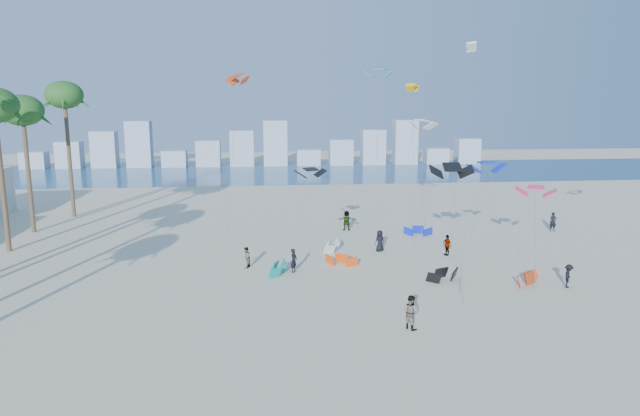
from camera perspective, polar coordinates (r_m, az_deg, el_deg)
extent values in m
plane|color=beige|center=(28.32, -2.81, -15.36)|extent=(220.00, 220.00, 0.00)
plane|color=navy|center=(98.17, -5.12, 3.57)|extent=(220.00, 220.00, 0.00)
imported|color=black|center=(41.85, -2.63, -5.25)|extent=(0.68, 0.76, 1.75)
imported|color=gray|center=(32.30, 9.04, -10.21)|extent=(1.12, 1.18, 1.92)
imported|color=black|center=(47.61, 5.98, -3.28)|extent=(1.02, 0.86, 1.78)
imported|color=gray|center=(47.31, 12.56, -3.62)|extent=(0.74, 1.08, 1.70)
imported|color=black|center=(41.93, 23.56, -6.25)|extent=(1.07, 1.19, 1.61)
imported|color=gray|center=(54.86, 2.67, -1.25)|extent=(1.85, 0.86, 1.92)
imported|color=black|center=(58.79, 22.24, -1.29)|extent=(0.72, 0.52, 1.83)
imported|color=gray|center=(43.22, -7.38, -4.92)|extent=(0.82, 0.92, 1.59)
cylinder|color=#595959|center=(45.25, -1.91, -0.65)|extent=(1.80, 2.48, 6.91)
cylinder|color=#595959|center=(52.37, 10.19, 2.73)|extent=(1.21, 5.56, 10.43)
cylinder|color=#595959|center=(39.77, 15.06, -1.73)|extent=(2.88, 3.53, 8.16)
cylinder|color=#595959|center=(48.34, -8.79, 4.47)|extent=(0.94, 5.37, 14.40)
cylinder|color=#595959|center=(50.60, 9.28, 4.37)|extent=(0.97, 5.63, 13.75)
cylinder|color=#595959|center=(42.01, 20.70, -2.71)|extent=(1.41, 3.66, 6.29)
cylinder|color=#595959|center=(60.09, 5.72, 6.28)|extent=(0.88, 3.16, 15.43)
cylinder|color=#595959|center=(37.69, 13.58, -2.48)|extent=(0.64, 5.00, 7.99)
cylinder|color=#595959|center=(61.16, 16.09, 7.20)|extent=(2.77, 2.94, 18.01)
cylinder|color=brown|center=(53.13, -29.16, 2.46)|extent=(0.40, 0.40, 11.96)
cylinder|color=brown|center=(59.82, -27.10, 3.18)|extent=(0.40, 0.40, 11.41)
ellipsoid|color=#1E561E|center=(59.44, -27.58, 8.64)|extent=(3.80, 3.80, 2.85)
cylinder|color=brown|center=(65.80, -23.73, 4.68)|extent=(0.40, 0.40, 12.83)
ellipsoid|color=#1E561E|center=(65.51, -24.17, 10.26)|extent=(3.80, 3.80, 2.85)
cube|color=#9EADBF|center=(115.35, -26.62, 4.30)|extent=(4.40, 3.00, 3.00)
cube|color=#9EADBF|center=(113.23, -23.72, 4.89)|extent=(4.40, 3.00, 4.80)
cube|color=#9EADBF|center=(111.41, -20.70, 5.49)|extent=(4.40, 3.00, 6.60)
cube|color=#9EADBF|center=(109.93, -17.59, 6.09)|extent=(4.40, 3.00, 8.40)
cube|color=#9EADBF|center=(109.09, -14.31, 4.80)|extent=(4.40, 3.00, 3.00)
cube|color=#9EADBF|center=(108.27, -11.08, 5.37)|extent=(4.40, 3.00, 4.80)
cube|color=#9EADBF|center=(107.81, -7.79, 5.93)|extent=(4.40, 3.00, 6.60)
cube|color=#9EADBF|center=(107.71, -4.49, 6.47)|extent=(4.40, 3.00, 8.40)
cube|color=#9EADBF|center=(108.28, -1.17, 5.09)|extent=(4.40, 3.00, 3.00)
cube|color=#9EADBF|center=(108.88, 2.09, 5.60)|extent=(4.40, 3.00, 4.80)
cube|color=#9EADBF|center=(109.83, 5.32, 6.07)|extent=(4.40, 3.00, 6.60)
cube|color=#9EADBF|center=(111.13, 8.49, 6.52)|extent=(4.40, 3.00, 8.40)
cube|color=#9EADBF|center=(113.05, 11.51, 5.12)|extent=(4.40, 3.00, 3.00)
cube|color=#9EADBF|center=(114.97, 14.49, 5.54)|extent=(4.40, 3.00, 4.80)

